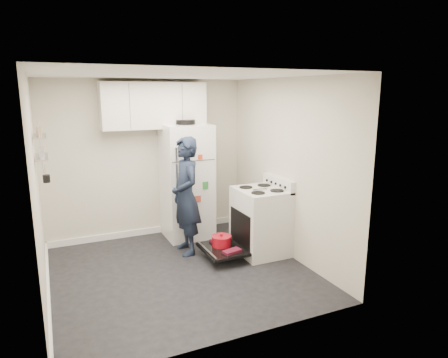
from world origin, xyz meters
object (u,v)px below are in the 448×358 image
electric_range (260,222)px  person (186,196)px  open_oven_door (222,245)px  refrigerator (187,181)px

electric_range → person: bearing=154.9°
open_oven_door → person: (-0.38, 0.41, 0.66)m
person → open_oven_door: bearing=42.4°
open_oven_door → refrigerator: size_ratio=0.37×
open_oven_door → refrigerator: (-0.14, 1.06, 0.73)m
electric_range → person: size_ratio=0.65×
electric_range → open_oven_door: size_ratio=1.57×
electric_range → refrigerator: size_ratio=0.58×
open_oven_door → electric_range: bearing=-3.7°
electric_range → refrigerator: (-0.72, 1.10, 0.45)m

